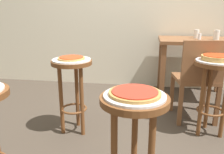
% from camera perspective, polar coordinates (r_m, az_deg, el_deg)
% --- Properties ---
extents(ground_plane, '(6.00, 6.00, 0.00)m').
position_cam_1_polar(ground_plane, '(2.12, 5.36, -15.61)').
color(ground_plane, '#42382D').
extents(stool_middle, '(0.36, 0.36, 0.69)m').
position_cam_1_polar(stool_middle, '(1.26, 5.38, -12.81)').
color(stool_middle, brown).
rests_on(stool_middle, ground_plane).
extents(serving_plate_middle, '(0.32, 0.32, 0.01)m').
position_cam_1_polar(serving_plate_middle, '(1.18, 5.63, -4.61)').
color(serving_plate_middle, silver).
rests_on(serving_plate_middle, stool_middle).
extents(pizza_middle, '(0.27, 0.27, 0.02)m').
position_cam_1_polar(pizza_middle, '(1.18, 5.65, -3.88)').
color(pizza_middle, '#B78442').
rests_on(pizza_middle, serving_plate_middle).
extents(stool_leftside, '(0.36, 0.36, 0.69)m').
position_cam_1_polar(stool_leftside, '(2.11, -9.73, -0.90)').
color(stool_leftside, brown).
rests_on(stool_leftside, ground_plane).
extents(serving_plate_leftside, '(0.34, 0.34, 0.01)m').
position_cam_1_polar(serving_plate_leftside, '(2.06, -9.98, 4.22)').
color(serving_plate_leftside, silver).
rests_on(serving_plate_leftside, stool_leftside).
extents(pizza_leftside, '(0.24, 0.24, 0.02)m').
position_cam_1_polar(pizza_leftside, '(2.06, -10.00, 4.65)').
color(pizza_leftside, tan).
rests_on(pizza_leftside, serving_plate_leftside).
extents(stool_rear, '(0.36, 0.36, 0.69)m').
position_cam_1_polar(stool_rear, '(2.23, 23.84, -1.19)').
color(stool_rear, brown).
rests_on(stool_rear, ground_plane).
extents(serving_plate_rear, '(0.34, 0.34, 0.01)m').
position_cam_1_polar(serving_plate_rear, '(2.18, 24.41, 3.65)').
color(serving_plate_rear, silver).
rests_on(serving_plate_rear, stool_rear).
extents(pizza_rear, '(0.26, 0.26, 0.05)m').
position_cam_1_polar(pizza_rear, '(2.18, 24.49, 4.37)').
color(pizza_rear, tan).
rests_on(pizza_rear, serving_plate_rear).
extents(dining_table, '(0.91, 0.67, 0.77)m').
position_cam_1_polar(dining_table, '(3.11, 19.87, 6.35)').
color(dining_table, brown).
rests_on(dining_table, ground_plane).
extents(cup_near_edge, '(0.07, 0.07, 0.12)m').
position_cam_1_polar(cup_near_edge, '(3.06, 24.42, 9.44)').
color(cup_near_edge, silver).
rests_on(cup_near_edge, dining_table).
extents(cup_far_edge, '(0.06, 0.06, 0.11)m').
position_cam_1_polar(cup_far_edge, '(3.15, 20.13, 9.96)').
color(cup_far_edge, silver).
rests_on(cup_far_edge, dining_table).
extents(condiment_shaker, '(0.04, 0.04, 0.07)m').
position_cam_1_polar(condiment_shaker, '(3.03, 20.81, 9.37)').
color(condiment_shaker, white).
rests_on(condiment_shaker, dining_table).
extents(wooden_chair, '(0.45, 0.45, 0.85)m').
position_cam_1_polar(wooden_chair, '(2.46, 20.38, -0.12)').
color(wooden_chair, brown).
rests_on(wooden_chair, ground_plane).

